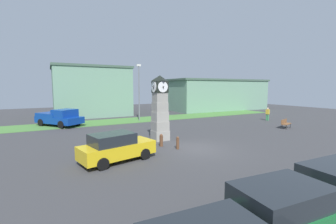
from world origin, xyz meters
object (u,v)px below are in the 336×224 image
(car_near_tower, at_px, (287,211))
(car_silver_hatch, at_px, (116,147))
(clock_tower, at_px, (160,110))
(bollard_mid_row, at_px, (178,143))
(pickup_truck, at_px, (59,117))
(bollard_near_tower, at_px, (161,140))
(pedestrian_near_bench, at_px, (268,113))
(bench, at_px, (285,123))
(street_lamp_near_road, at_px, (139,89))

(car_near_tower, relative_size, car_silver_hatch, 1.04)
(clock_tower, xyz_separation_m, bollard_mid_row, (-0.17, -3.00, -1.99))
(clock_tower, xyz_separation_m, pickup_truck, (-6.68, 10.99, -1.50))
(clock_tower, bearing_deg, car_silver_hatch, -142.45)
(bollard_near_tower, xyz_separation_m, pedestrian_near_bench, (17.48, 4.78, 0.48))
(bollard_mid_row, distance_m, car_silver_hatch, 4.38)
(bollard_near_tower, distance_m, bollard_mid_row, 1.34)
(pickup_truck, height_order, pedestrian_near_bench, pickup_truck)
(bollard_near_tower, bearing_deg, bench, 1.16)
(bollard_near_tower, xyz_separation_m, bollard_mid_row, (0.65, -1.17, -0.01))
(pickup_truck, bearing_deg, car_near_tower, -79.10)
(bollard_near_tower, xyz_separation_m, pickup_truck, (-5.86, 12.82, 0.48))
(clock_tower, height_order, car_near_tower, clock_tower)
(car_silver_hatch, height_order, pickup_truck, pickup_truck)
(bollard_near_tower, height_order, street_lamp_near_road, street_lamp_near_road)
(bollard_mid_row, xyz_separation_m, street_lamp_near_road, (2.44, 13.33, 3.55))
(car_near_tower, xyz_separation_m, car_silver_hatch, (-2.29, 8.74, 0.02))
(car_silver_hatch, bearing_deg, bollard_near_tower, 23.87)
(bollard_near_tower, distance_m, bench, 14.45)
(bench, relative_size, pedestrian_near_bench, 1.03)
(clock_tower, relative_size, street_lamp_near_road, 0.73)
(bollard_near_tower, relative_size, bollard_mid_row, 1.02)
(street_lamp_near_road, bearing_deg, bench, -46.28)
(pickup_truck, height_order, bench, pickup_truck)
(bench, bearing_deg, bollard_mid_row, -173.94)
(car_near_tower, xyz_separation_m, street_lamp_near_road, (4.49, 22.53, 3.19))
(bollard_near_tower, height_order, bollard_mid_row, bollard_near_tower)
(bollard_mid_row, relative_size, car_near_tower, 0.19)
(pickup_truck, bearing_deg, clock_tower, -58.71)
(pedestrian_near_bench, height_order, street_lamp_near_road, street_lamp_near_road)
(car_near_tower, relative_size, bench, 2.75)
(bollard_mid_row, xyz_separation_m, car_silver_hatch, (-4.34, -0.46, 0.38))
(clock_tower, bearing_deg, car_near_tower, -100.28)
(clock_tower, relative_size, car_silver_hatch, 1.14)
(car_near_tower, bearing_deg, pedestrian_near_bench, 38.75)
(clock_tower, distance_m, bollard_mid_row, 3.61)
(car_near_tower, bearing_deg, bollard_near_tower, 82.35)
(street_lamp_near_road, bearing_deg, bollard_near_tower, -104.28)
(pedestrian_near_bench, bearing_deg, car_silver_hatch, -163.14)
(bollard_mid_row, xyz_separation_m, bench, (13.79, 1.46, 0.09))
(bollard_near_tower, bearing_deg, bollard_mid_row, -60.91)
(clock_tower, distance_m, car_silver_hatch, 5.91)
(bollard_near_tower, distance_m, pedestrian_near_bench, 18.13)
(clock_tower, xyz_separation_m, car_silver_hatch, (-4.51, -3.46, -1.62))
(car_near_tower, distance_m, pickup_truck, 23.61)
(car_near_tower, distance_m, car_silver_hatch, 9.03)
(bollard_near_tower, relative_size, bench, 0.53)
(car_near_tower, relative_size, pedestrian_near_bench, 2.85)
(bollard_near_tower, bearing_deg, car_near_tower, -97.65)
(bollard_mid_row, height_order, bench, bench)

